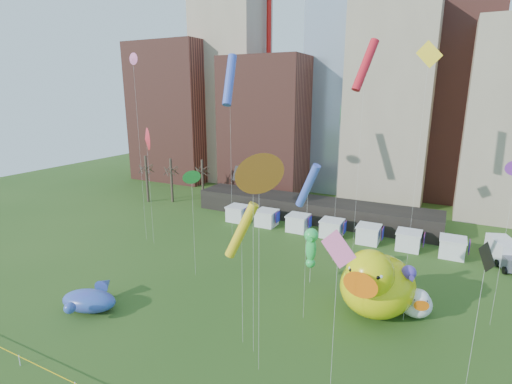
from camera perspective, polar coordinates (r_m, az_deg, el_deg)
The scene contains 23 objects.
skyline at distance 75.77m, azimuth 18.32°, elevation 15.33°, with size 101.00×23.00×68.00m.
pavilion at distance 61.33m, azimuth 8.24°, elevation -2.55°, with size 38.00×6.00×3.20m, color black.
vendor_tents at distance 54.65m, azimuth 11.17°, elevation -5.38°, with size 33.24×2.80×2.40m.
bare_trees at distance 71.89m, azimuth -12.23°, elevation 1.79°, with size 8.44×6.44×8.50m.
big_duck at distance 36.56m, azimuth 17.33°, elevation -12.72°, with size 7.52×9.34×6.82m.
small_duck at distance 38.35m, azimuth 22.61°, elevation -14.81°, with size 3.70×4.29×3.03m.
seahorse_green at distance 40.33m, azimuth 8.13°, elevation -7.74°, with size 1.71×2.01×6.08m.
seahorse_purple at distance 36.26m, azimuth 21.50°, elevation -12.26°, with size 1.58×1.78×5.26m.
whale_inflatable at distance 39.75m, azimuth -23.36°, elevation -14.38°, with size 5.68×6.56×2.27m.
box_truck at distance 54.01m, azimuth 32.95°, elevation -7.49°, with size 4.06×6.67×2.67m.
kite_0 at distance 44.03m, azimuth 15.88°, elevation 17.61°, with size 2.49×3.23×24.98m.
kite_1 at distance 51.76m, azimuth -17.78°, elevation 18.07°, with size 1.40×0.68×24.15m.
kite_2 at distance 26.37m, azimuth -0.44°, elevation 2.27°, with size 3.40×1.05×14.44m.
kite_3 at distance 43.33m, azimuth 12.35°, elevation 10.36°, with size 0.57×2.18×18.15m.
kite_4 at distance 28.70m, azimuth -2.15°, elevation -5.70°, with size 2.69×1.71×11.76m.
kite_5 at distance 31.48m, azimuth 7.69°, elevation 0.90°, with size 2.36×1.36×14.05m.
kite_6 at distance 24.27m, azimuth 0.46°, elevation 2.77°, with size 1.45×2.46×15.83m.
kite_8 at distance 50.16m, azimuth -15.92°, elevation 7.55°, with size 2.33×2.09×15.24m.
kite_9 at distance 22.39m, azimuth 12.05°, elevation -8.72°, with size 2.22×0.65×12.09m.
kite_10 at distance 25.66m, azimuth 30.90°, elevation -8.85°, with size 0.79×1.61×11.36m.
kite_11 at distance 40.18m, azimuth -9.54°, elevation 2.14°, with size 0.82×1.28×11.71m.
kite_12 at distance 43.15m, azimuth 24.18°, elevation 17.29°, with size 2.54×0.79×24.40m.
kite_13 at distance 50.77m, azimuth -3.93°, elevation 16.22°, with size 1.95×4.01×24.27m.
Camera 1 is at (14.40, -13.70, 19.47)m, focal length 27.00 mm.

